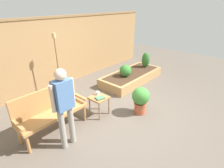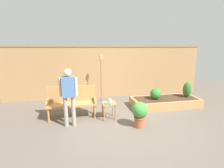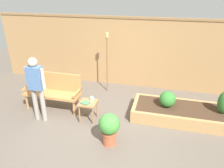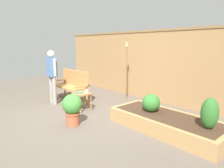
# 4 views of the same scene
# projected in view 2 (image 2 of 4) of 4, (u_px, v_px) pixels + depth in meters

# --- Properties ---
(ground_plane) EXTENTS (14.00, 14.00, 0.00)m
(ground_plane) POSITION_uv_depth(u_px,v_px,m) (124.00, 122.00, 4.75)
(ground_plane) COLOR #60564C
(fence_back) EXTENTS (8.40, 0.14, 2.16)m
(fence_back) POSITION_uv_depth(u_px,v_px,m) (108.00, 71.00, 7.00)
(fence_back) COLOR #A37A4C
(fence_back) RESTS_ON ground_plane
(garden_bench) EXTENTS (1.44, 0.48, 0.94)m
(garden_bench) POSITION_uv_depth(u_px,v_px,m) (72.00, 99.00, 5.01)
(garden_bench) COLOR #B77F47
(garden_bench) RESTS_ON ground_plane
(side_table) EXTENTS (0.40, 0.40, 0.48)m
(side_table) POSITION_uv_depth(u_px,v_px,m) (109.00, 106.00, 4.92)
(side_table) COLOR #9E7042
(side_table) RESTS_ON ground_plane
(cup_on_table) EXTENTS (0.11, 0.07, 0.09)m
(cup_on_table) POSITION_uv_depth(u_px,v_px,m) (110.00, 100.00, 5.01)
(cup_on_table) COLOR white
(cup_on_table) RESTS_ON side_table
(book_on_table) EXTENTS (0.23, 0.21, 0.03)m
(book_on_table) POSITION_uv_depth(u_px,v_px,m) (108.00, 103.00, 4.83)
(book_on_table) COLOR #4C7A56
(book_on_table) RESTS_ON side_table
(potted_boxwood) EXTENTS (0.43, 0.43, 0.69)m
(potted_boxwood) POSITION_uv_depth(u_px,v_px,m) (140.00, 113.00, 4.38)
(potted_boxwood) COLOR #B75638
(potted_boxwood) RESTS_ON ground_plane
(raised_planter_bed) EXTENTS (2.40, 1.00, 0.30)m
(raised_planter_bed) POSITION_uv_depth(u_px,v_px,m) (165.00, 102.00, 5.99)
(raised_planter_bed) COLOR #AD8451
(raised_planter_bed) RESTS_ON ground_plane
(shrub_near_bench) EXTENTS (0.38, 0.38, 0.38)m
(shrub_near_bench) POSITION_uv_depth(u_px,v_px,m) (156.00, 94.00, 5.82)
(shrub_near_bench) COLOR brown
(shrub_near_bench) RESTS_ON raised_planter_bed
(shrub_far_corner) EXTENTS (0.29, 0.29, 0.55)m
(shrub_far_corner) POSITION_uv_depth(u_px,v_px,m) (187.00, 90.00, 6.05)
(shrub_far_corner) COLOR brown
(shrub_far_corner) RESTS_ON raised_planter_bed
(tiki_torch) EXTENTS (0.10, 0.10, 1.79)m
(tiki_torch) POSITION_uv_depth(u_px,v_px,m) (101.00, 71.00, 6.31)
(tiki_torch) COLOR brown
(tiki_torch) RESTS_ON ground_plane
(person_by_bench) EXTENTS (0.47, 0.20, 1.56)m
(person_by_bench) POSITION_uv_depth(u_px,v_px,m) (69.00, 93.00, 4.32)
(person_by_bench) COLOR gray
(person_by_bench) RESTS_ON ground_plane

